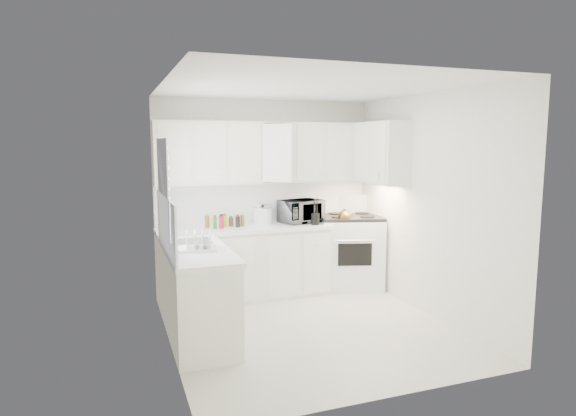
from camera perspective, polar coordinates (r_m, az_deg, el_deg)
name	(u,v)px	position (r m, az deg, el deg)	size (l,w,h in m)	color
floor	(310,328)	(5.58, 2.53, -13.75)	(3.20, 3.20, 0.00)	silver
ceiling	(311,87)	(5.23, 2.70, 13.84)	(3.20, 3.20, 0.00)	white
wall_back	(266,196)	(6.74, -2.62, 1.38)	(3.00, 3.00, 0.00)	white
wall_front	(391,239)	(3.84, 11.83, -3.54)	(3.00, 3.00, 0.00)	white
wall_left	(167,219)	(4.88, -13.88, -1.24)	(3.20, 3.20, 0.00)	white
wall_right	(428,205)	(5.98, 16.00, 0.29)	(3.20, 3.20, 0.00)	white
window_blinds	(164,190)	(5.20, -14.17, 2.06)	(0.06, 0.96, 1.06)	white
lower_cabinets_back	(245,264)	(6.50, -5.08, -6.50)	(2.22, 0.60, 0.90)	white
lower_cabinets_left	(197,295)	(5.30, -10.55, -9.88)	(0.60, 1.60, 0.90)	white
countertop_back	(244,228)	(6.39, -5.10, -2.39)	(2.24, 0.64, 0.05)	white
countertop_left	(197,250)	(5.18, -10.57, -4.85)	(0.64, 1.62, 0.05)	white
backsplash_back	(266,202)	(6.74, -2.59, 0.73)	(2.98, 0.02, 0.55)	white
backsplash_left	(166,223)	(5.09, -13.99, -1.74)	(0.02, 1.60, 0.55)	white
upper_cabinets_back	(269,183)	(6.57, -2.20, 2.96)	(3.00, 0.33, 0.80)	white
upper_cabinets_right	(380,183)	(6.55, 10.68, 2.83)	(0.33, 0.90, 0.80)	white
sink	(191,231)	(5.49, -11.21, -2.62)	(0.42, 0.38, 0.30)	gray
stove	(350,241)	(6.97, 7.25, -3.87)	(0.85, 0.69, 1.30)	white
tea_kettle	(344,216)	(6.68, 6.56, -0.92)	(0.23, 0.19, 0.21)	brown
frying_pan	(357,217)	(7.14, 7.99, -1.06)	(0.25, 0.43, 0.04)	black
microwave	(301,209)	(6.68, 1.50, -0.08)	(0.56, 0.31, 0.38)	gray
rice_cooker	(263,214)	(6.57, -2.96, -0.73)	(0.26, 0.26, 0.26)	white
paper_towel	(259,213)	(6.66, -3.37, -0.57)	(0.12, 0.12, 0.27)	white
utensil_crock	(315,211)	(6.48, 3.20, -0.38)	(0.12, 0.12, 0.36)	black
dish_rack	(197,240)	(5.05, -10.48, -3.67)	(0.38, 0.29, 0.21)	white
spice_left_0	(207,222)	(6.40, -9.39, -1.63)	(0.06, 0.06, 0.13)	olive
spice_left_1	(214,223)	(6.33, -8.58, -1.71)	(0.06, 0.06, 0.13)	#25712A
spice_left_2	(219,221)	(6.43, -8.08, -1.56)	(0.06, 0.06, 0.13)	red
spice_left_3	(226,222)	(6.36, -7.25, -1.65)	(0.06, 0.06, 0.13)	#C9DF34
spice_left_4	(230,221)	(6.47, -6.78, -1.49)	(0.06, 0.06, 0.13)	brown
spice_left_5	(237,222)	(6.40, -5.94, -1.58)	(0.06, 0.06, 0.13)	black
spice_left_6	(241,220)	(6.50, -5.49, -1.42)	(0.06, 0.06, 0.13)	olive
sauce_right_0	(308,214)	(6.84, 2.39, -0.69)	(0.06, 0.06, 0.19)	red
sauce_right_1	(314,214)	(6.81, 3.01, -0.73)	(0.06, 0.06, 0.19)	#C9DF34
sauce_right_2	(316,213)	(6.88, 3.24, -0.64)	(0.06, 0.06, 0.19)	brown
sauce_right_3	(321,214)	(6.85, 3.86, -0.69)	(0.06, 0.06, 0.19)	black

